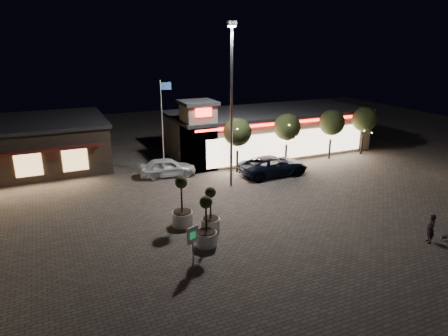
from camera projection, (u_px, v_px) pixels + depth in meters
name	position (u px, v px, depth m)	size (l,w,h in m)	color
ground	(257.00, 233.00, 24.02)	(90.00, 90.00, 0.00)	#645B50
retail_building	(265.00, 131.00, 40.77)	(20.40, 8.40, 6.10)	tan
restaurant_building	(10.00, 146.00, 35.22)	(16.40, 11.00, 4.30)	#382D23
floodlight_pole	(231.00, 97.00, 29.58)	(0.60, 0.40, 12.38)	gray
flagpole	(163.00, 120.00, 33.10)	(0.95, 0.10, 8.00)	white
string_tree_a	(237.00, 132.00, 34.03)	(2.42, 2.42, 4.79)	#332319
string_tree_b	(287.00, 127.00, 35.98)	(2.42, 2.42, 4.79)	#332319
string_tree_c	(332.00, 123.00, 37.94)	(2.42, 2.42, 4.79)	#332319
string_tree_d	(364.00, 119.00, 39.50)	(2.42, 2.42, 4.79)	#332319
pickup_truck	(273.00, 166.00, 34.11)	(2.77, 6.01, 1.67)	black
white_sedan	(168.00, 167.00, 33.78)	(1.90, 4.73, 1.61)	white
pedestrian	(431.00, 229.00, 22.65)	(0.63, 0.41, 1.73)	black
dog	(445.00, 236.00, 23.07)	(0.48, 0.25, 0.25)	#59514C
planter_left	(182.00, 210.00, 24.77)	(1.32, 1.32, 3.23)	silver
planter_mid	(206.00, 230.00, 22.35)	(1.21, 1.21, 2.97)	silver
planter_right	(211.00, 217.00, 24.18)	(1.13, 1.13, 2.79)	silver
valet_sign	(193.00, 238.00, 20.27)	(0.67, 0.32, 2.12)	gray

